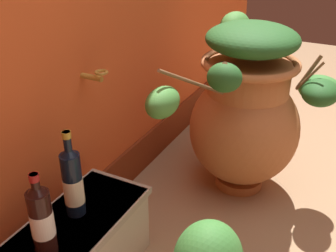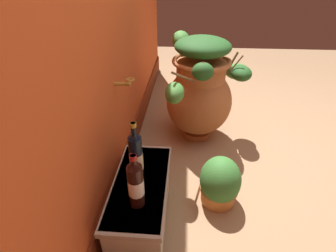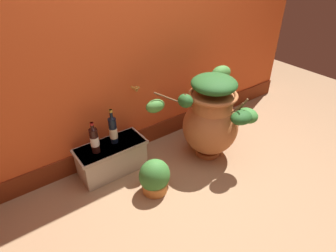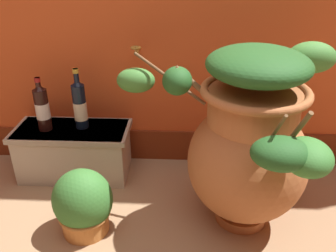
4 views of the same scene
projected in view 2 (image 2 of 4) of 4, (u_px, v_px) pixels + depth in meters
ground_plane at (270, 172)px, 1.86m from camera, size 7.00×7.00×0.00m
terracotta_urn at (200, 90)px, 2.05m from camera, size 1.01×0.69×0.88m
stone_ledge at (142, 199)px, 1.43m from camera, size 0.66×0.30×0.31m
wine_bottle_left at (136, 155)px, 1.33m from camera, size 0.07×0.07×0.35m
wine_bottle_middle at (136, 183)px, 1.16m from camera, size 0.08×0.08×0.31m
potted_shrub at (220, 183)px, 1.56m from camera, size 0.28×0.26×0.34m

